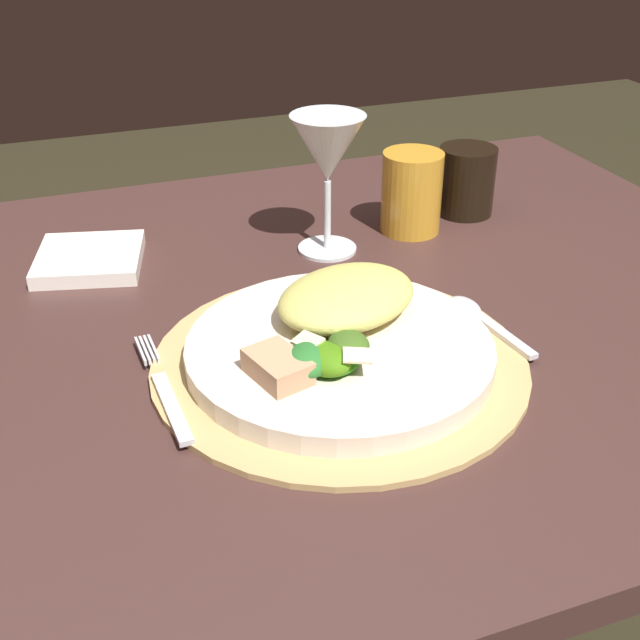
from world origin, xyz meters
The scene contains 12 objects.
dining_table centered at (0.00, 0.00, 0.59)m, with size 1.23×0.82×0.71m.
placemat centered at (0.07, -0.11, 0.71)m, with size 0.34×0.34×0.01m, color tan.
dinner_plate centered at (0.07, -0.11, 0.72)m, with size 0.27×0.27×0.02m, color silver.
pasta_serving centered at (0.09, -0.07, 0.75)m, with size 0.14×0.11×0.04m, color #D3CB64.
salad_greens centered at (0.04, -0.14, 0.74)m, with size 0.09×0.07×0.03m.
bread_piece centered at (0.00, -0.14, 0.74)m, with size 0.06×0.04×0.02m, color tan.
fork centered at (-0.09, -0.10, 0.71)m, with size 0.02×0.17×0.00m.
spoon centered at (0.22, -0.08, 0.71)m, with size 0.03×0.13×0.01m.
napkin centered at (-0.12, 0.18, 0.71)m, with size 0.11×0.11×0.02m, color white.
wine_glass centered at (0.14, 0.12, 0.82)m, with size 0.08×0.08×0.16m.
amber_tumbler centered at (0.26, 0.14, 0.75)m, with size 0.07×0.07×0.10m, color gold.
dark_tumbler centered at (0.35, 0.17, 0.75)m, with size 0.07×0.07×0.08m, color black.
Camera 1 is at (-0.16, -0.68, 1.11)m, focal length 46.10 mm.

